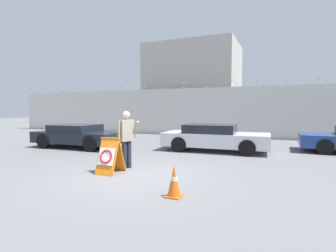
# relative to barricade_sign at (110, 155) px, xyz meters

# --- Properties ---
(ground_plane) EXTENTS (90.00, 90.00, 0.00)m
(ground_plane) POSITION_rel_barricade_sign_xyz_m (0.78, 0.05, -0.52)
(ground_plane) COLOR slate
(perimeter_wall) EXTENTS (36.00, 0.30, 3.74)m
(perimeter_wall) POSITION_rel_barricade_sign_xyz_m (0.78, 11.20, 1.13)
(perimeter_wall) COLOR silver
(perimeter_wall) RESTS_ON ground_plane
(building_block) EXTENTS (7.42, 5.26, 7.23)m
(building_block) POSITION_rel_barricade_sign_xyz_m (-2.51, 15.44, 3.09)
(building_block) COLOR #B2ADA3
(building_block) RESTS_ON ground_plane
(barricade_sign) EXTENTS (0.63, 0.78, 1.05)m
(barricade_sign) POSITION_rel_barricade_sign_xyz_m (0.00, 0.00, 0.00)
(barricade_sign) COLOR orange
(barricade_sign) RESTS_ON ground_plane
(security_guard) EXTENTS (0.57, 0.62, 1.81)m
(security_guard) POSITION_rel_barricade_sign_xyz_m (0.11, 0.73, 0.50)
(security_guard) COLOR #232838
(security_guard) RESTS_ON ground_plane
(traffic_cone_near) EXTENTS (0.34, 0.34, 0.68)m
(traffic_cone_near) POSITION_rel_barricade_sign_xyz_m (2.51, -1.16, -0.18)
(traffic_cone_near) COLOR orange
(traffic_cone_near) RESTS_ON ground_plane
(parked_car_front_coupe) EXTENTS (4.37, 2.18, 1.11)m
(parked_car_front_coupe) POSITION_rel_barricade_sign_xyz_m (-4.46, 3.61, 0.07)
(parked_car_front_coupe) COLOR black
(parked_car_front_coupe) RESTS_ON ground_plane
(parked_car_rear_sedan) EXTENTS (4.65, 2.13, 1.18)m
(parked_car_rear_sedan) POSITION_rel_barricade_sign_xyz_m (1.85, 5.18, 0.09)
(parked_car_rear_sedan) COLOR black
(parked_car_rear_sedan) RESTS_ON ground_plane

